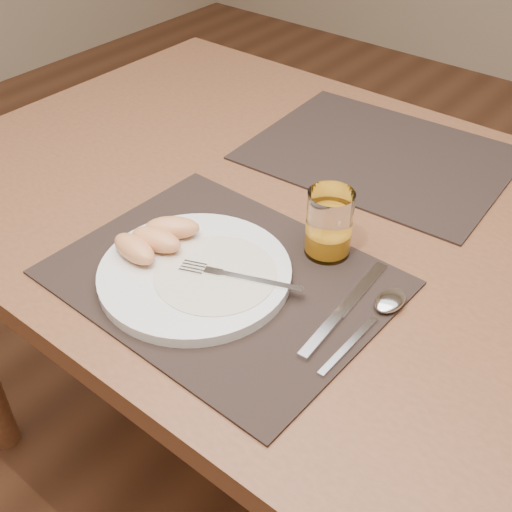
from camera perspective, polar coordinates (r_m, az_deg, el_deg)
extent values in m
plane|color=brown|center=(1.59, 3.94, -18.97)|extent=(5.00, 5.00, 0.00)
cube|color=brown|center=(1.05, 5.65, 2.92)|extent=(1.40, 0.90, 0.04)
cylinder|color=brown|center=(1.82, -4.59, 5.81)|extent=(0.06, 0.06, 0.71)
cube|color=black|center=(0.90, -2.97, -1.92)|extent=(0.46, 0.36, 0.00)
cube|color=black|center=(1.21, 10.91, 8.83)|extent=(0.47, 0.38, 0.00)
cylinder|color=white|center=(0.90, -5.45, -1.55)|extent=(0.27, 0.27, 0.02)
cylinder|color=white|center=(0.88, -3.62, -1.58)|extent=(0.17, 0.17, 0.00)
cube|color=silver|center=(0.87, 0.53, -2.30)|extent=(0.11, 0.05, 0.00)
cube|color=silver|center=(0.88, -3.82, -1.41)|extent=(0.03, 0.02, 0.00)
cube|color=silver|center=(0.89, -5.62, -1.04)|extent=(0.04, 0.03, 0.00)
cube|color=silver|center=(0.89, 9.34, -2.93)|extent=(0.03, 0.13, 0.00)
cube|color=silver|center=(0.82, 5.77, -7.06)|extent=(0.02, 0.09, 0.01)
cube|color=silver|center=(0.81, 8.26, -7.85)|extent=(0.01, 0.13, 0.00)
ellipsoid|color=silver|center=(0.87, 11.83, -3.88)|extent=(0.04, 0.06, 0.01)
cylinder|color=white|center=(0.92, 6.52, 2.91)|extent=(0.07, 0.07, 0.10)
cylinder|color=orange|center=(0.94, 6.38, 1.37)|extent=(0.06, 0.06, 0.03)
ellipsoid|color=#E2965C|center=(0.91, -10.75, 0.63)|extent=(0.08, 0.05, 0.03)
ellipsoid|color=#E2965C|center=(0.93, -8.86, 1.44)|extent=(0.09, 0.05, 0.03)
ellipsoid|color=#E2965C|center=(0.95, -7.44, 2.52)|extent=(0.09, 0.08, 0.03)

